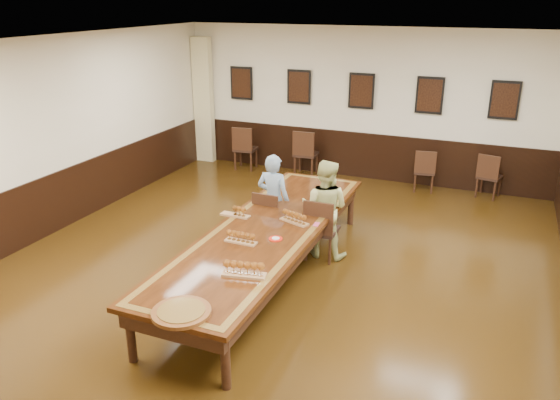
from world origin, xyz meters
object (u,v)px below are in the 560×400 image
at_px(spare_chair_a, 245,147).
at_px(carved_platter, 181,312).
at_px(spare_chair_b, 306,152).
at_px(person_man, 273,200).
at_px(spare_chair_c, 425,170).
at_px(chair_man, 271,218).
at_px(chair_woman, 322,228).
at_px(spare_chair_d, 490,175).
at_px(person_woman, 325,209).
at_px(conference_table, 266,238).

relative_size(spare_chair_a, carved_platter, 1.41).
relative_size(spare_chair_b, person_man, 0.69).
bearing_deg(spare_chair_b, spare_chair_c, 174.93).
height_order(chair_man, spare_chair_a, spare_chair_a).
relative_size(chair_woman, spare_chair_d, 1.08).
xyz_separation_m(spare_chair_a, person_man, (2.20, -3.49, 0.24)).
bearing_deg(chair_woman, person_woman, -90.00).
bearing_deg(spare_chair_a, spare_chair_c, 173.81).
bearing_deg(conference_table, chair_woman, 59.57).
bearing_deg(spare_chair_a, chair_man, 114.78).
xyz_separation_m(spare_chair_a, spare_chair_b, (1.44, 0.10, 0.01)).
xyz_separation_m(spare_chair_a, carved_platter, (2.64, -6.88, 0.27)).
bearing_deg(spare_chair_c, conference_table, 64.11).
bearing_deg(spare_chair_b, spare_chair_d, 177.07).
xyz_separation_m(person_man, person_woman, (0.88, -0.10, 0.02)).
xyz_separation_m(spare_chair_c, spare_chair_d, (1.25, 0.11, 0.01)).
bearing_deg(spare_chair_c, spare_chair_d, 177.13).
xyz_separation_m(conference_table, carved_platter, (0.08, -2.30, 0.16)).
distance_m(chair_man, person_woman, 0.93).
bearing_deg(spare_chair_a, person_man, 115.55).
bearing_deg(carved_platter, person_man, 97.44).
height_order(spare_chair_a, conference_table, spare_chair_a).
xyz_separation_m(spare_chair_c, carved_platter, (-1.40, -6.91, 0.33)).
bearing_deg(spare_chair_d, spare_chair_a, 15.07).
distance_m(spare_chair_d, conference_table, 5.46).
bearing_deg(carved_platter, spare_chair_c, 78.56).
xyz_separation_m(chair_man, spare_chair_d, (3.09, 3.73, -0.02)).
xyz_separation_m(person_man, carved_platter, (0.44, -3.40, 0.03)).
xyz_separation_m(spare_chair_c, person_woman, (-0.96, -3.62, 0.32)).
xyz_separation_m(chair_man, person_man, (0.00, 0.10, 0.28)).
height_order(person_man, conference_table, person_man).
distance_m(person_man, conference_table, 1.16).
bearing_deg(conference_table, carved_platter, -87.93).
height_order(chair_woman, spare_chair_a, spare_chair_a).
relative_size(chair_man, carved_platter, 1.30).
height_order(spare_chair_b, carved_platter, spare_chair_b).
xyz_separation_m(spare_chair_a, conference_table, (2.56, -4.58, 0.11)).
relative_size(conference_table, carved_platter, 6.98).
relative_size(spare_chair_a, spare_chair_d, 1.12).
bearing_deg(spare_chair_b, spare_chair_a, 0.14).
bearing_deg(carved_platter, spare_chair_b, 99.73).
bearing_deg(spare_chair_c, person_woman, 67.06).
bearing_deg(chair_woman, chair_man, -7.45).
xyz_separation_m(spare_chair_a, spare_chair_d, (5.29, 0.15, -0.05)).
relative_size(chair_woman, carved_platter, 1.36).
bearing_deg(spare_chair_d, chair_man, 63.83).
height_order(spare_chair_b, person_man, person_man).
distance_m(chair_man, conference_table, 1.07).
relative_size(spare_chair_a, spare_chair_b, 0.98).
distance_m(chair_woman, conference_table, 1.04).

